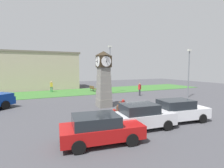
{
  "coord_description": "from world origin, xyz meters",
  "views": [
    {
      "loc": [
        -9.27,
        -14.71,
        3.8
      ],
      "look_at": [
        -1.07,
        2.32,
        2.05
      ],
      "focal_mm": 28.0,
      "sensor_mm": 36.0,
      "label": 1
    }
  ],
  "objects_px": {
    "bollard_near_tower": "(114,117)",
    "car_near_tower": "(142,116)",
    "clock_tower": "(104,80)",
    "pedestrian_crossing_lot": "(140,88)",
    "car_by_building": "(178,110)",
    "bollard_far_row": "(120,108)",
    "bollard_end_row": "(123,105)",
    "street_lamp_far_side": "(189,70)",
    "pedestrian_near_bench": "(51,86)",
    "street_lamp_near_road": "(110,66)",
    "bollard_mid_row": "(118,112)",
    "car_navy_sedan": "(100,128)",
    "bench": "(93,88)"
  },
  "relations": [
    {
      "from": "car_near_tower",
      "to": "bench",
      "type": "bearing_deg",
      "value": 80.38
    },
    {
      "from": "bollard_mid_row",
      "to": "car_navy_sedan",
      "type": "distance_m",
      "value": 4.14
    },
    {
      "from": "pedestrian_crossing_lot",
      "to": "street_lamp_far_side",
      "type": "xyz_separation_m",
      "value": [
        4.8,
        -3.87,
        2.57
      ]
    },
    {
      "from": "bollard_end_row",
      "to": "car_near_tower",
      "type": "xyz_separation_m",
      "value": [
        -1.34,
        -4.79,
        0.32
      ]
    },
    {
      "from": "bollard_end_row",
      "to": "street_lamp_far_side",
      "type": "distance_m",
      "value": 11.49
    },
    {
      "from": "bollard_far_row",
      "to": "car_by_building",
      "type": "xyz_separation_m",
      "value": [
        2.85,
        -3.38,
        0.25
      ]
    },
    {
      "from": "pedestrian_crossing_lot",
      "to": "clock_tower",
      "type": "bearing_deg",
      "value": -149.43
    },
    {
      "from": "pedestrian_crossing_lot",
      "to": "street_lamp_near_road",
      "type": "xyz_separation_m",
      "value": [
        -2.77,
        3.65,
        3.02
      ]
    },
    {
      "from": "pedestrian_near_bench",
      "to": "pedestrian_crossing_lot",
      "type": "bearing_deg",
      "value": -39.84
    },
    {
      "from": "street_lamp_near_road",
      "to": "street_lamp_far_side",
      "type": "xyz_separation_m",
      "value": [
        7.57,
        -7.53,
        -0.46
      ]
    },
    {
      "from": "car_near_tower",
      "to": "car_by_building",
      "type": "relative_size",
      "value": 0.94
    },
    {
      "from": "bollard_far_row",
      "to": "car_near_tower",
      "type": "distance_m",
      "value": 3.52
    },
    {
      "from": "car_navy_sedan",
      "to": "car_by_building",
      "type": "distance_m",
      "value": 6.36
    },
    {
      "from": "clock_tower",
      "to": "bollard_far_row",
      "type": "relative_size",
      "value": 5.01
    },
    {
      "from": "car_navy_sedan",
      "to": "pedestrian_near_bench",
      "type": "xyz_separation_m",
      "value": [
        0.02,
        20.45,
        0.26
      ]
    },
    {
      "from": "bollard_end_row",
      "to": "street_lamp_near_road",
      "type": "xyz_separation_m",
      "value": [
        3.26,
        9.79,
        3.54
      ]
    },
    {
      "from": "bollard_near_tower",
      "to": "car_near_tower",
      "type": "distance_m",
      "value": 1.85
    },
    {
      "from": "car_near_tower",
      "to": "pedestrian_near_bench",
      "type": "height_order",
      "value": "pedestrian_near_bench"
    },
    {
      "from": "pedestrian_near_bench",
      "to": "bollard_end_row",
      "type": "bearing_deg",
      "value": -73.36
    },
    {
      "from": "clock_tower",
      "to": "pedestrian_crossing_lot",
      "type": "xyz_separation_m",
      "value": [
        7.1,
        4.19,
        -1.67
      ]
    },
    {
      "from": "clock_tower",
      "to": "car_by_building",
      "type": "relative_size",
      "value": 1.26
    },
    {
      "from": "bollard_far_row",
      "to": "pedestrian_near_bench",
      "type": "relative_size",
      "value": 0.62
    },
    {
      "from": "bollard_mid_row",
      "to": "car_near_tower",
      "type": "bearing_deg",
      "value": -79.69
    },
    {
      "from": "pedestrian_near_bench",
      "to": "street_lamp_near_road",
      "type": "xyz_separation_m",
      "value": [
        7.71,
        -5.1,
        3.02
      ]
    },
    {
      "from": "street_lamp_near_road",
      "to": "pedestrian_crossing_lot",
      "type": "bearing_deg",
      "value": -52.82
    },
    {
      "from": "bollard_end_row",
      "to": "car_navy_sedan",
      "type": "xyz_separation_m",
      "value": [
        -4.47,
        -5.56,
        0.26
      ]
    },
    {
      "from": "car_near_tower",
      "to": "pedestrian_crossing_lot",
      "type": "xyz_separation_m",
      "value": [
        7.37,
        10.93,
        0.2
      ]
    },
    {
      "from": "street_lamp_near_road",
      "to": "bollard_end_row",
      "type": "bearing_deg",
      "value": -108.42
    },
    {
      "from": "bollard_end_row",
      "to": "pedestrian_crossing_lot",
      "type": "bearing_deg",
      "value": 45.51
    },
    {
      "from": "clock_tower",
      "to": "car_navy_sedan",
      "type": "height_order",
      "value": "clock_tower"
    },
    {
      "from": "bollard_end_row",
      "to": "street_lamp_near_road",
      "type": "height_order",
      "value": "street_lamp_near_road"
    },
    {
      "from": "car_near_tower",
      "to": "pedestrian_crossing_lot",
      "type": "relative_size",
      "value": 2.33
    },
    {
      "from": "car_near_tower",
      "to": "bench",
      "type": "height_order",
      "value": "car_near_tower"
    },
    {
      "from": "bollard_far_row",
      "to": "bollard_end_row",
      "type": "bearing_deg",
      "value": 51.84
    },
    {
      "from": "clock_tower",
      "to": "pedestrian_near_bench",
      "type": "bearing_deg",
      "value": 104.65
    },
    {
      "from": "car_by_building",
      "to": "pedestrian_crossing_lot",
      "type": "bearing_deg",
      "value": 68.79
    },
    {
      "from": "car_near_tower",
      "to": "bollard_end_row",
      "type": "bearing_deg",
      "value": 74.41
    },
    {
      "from": "bollard_mid_row",
      "to": "bollard_far_row",
      "type": "xyz_separation_m",
      "value": [
        0.75,
        1.13,
        -0.02
      ]
    },
    {
      "from": "clock_tower",
      "to": "pedestrian_crossing_lot",
      "type": "bearing_deg",
      "value": 30.57
    },
    {
      "from": "bollard_near_tower",
      "to": "bollard_end_row",
      "type": "relative_size",
      "value": 1.17
    },
    {
      "from": "car_near_tower",
      "to": "clock_tower",
      "type": "bearing_deg",
      "value": 87.73
    },
    {
      "from": "pedestrian_near_bench",
      "to": "pedestrian_crossing_lot",
      "type": "distance_m",
      "value": 13.66
    },
    {
      "from": "bollard_far_row",
      "to": "bollard_end_row",
      "type": "height_order",
      "value": "bollard_far_row"
    },
    {
      "from": "bollard_mid_row",
      "to": "car_near_tower",
      "type": "xyz_separation_m",
      "value": [
        0.43,
        -2.36,
        0.23
      ]
    },
    {
      "from": "car_near_tower",
      "to": "car_by_building",
      "type": "height_order",
      "value": "car_near_tower"
    },
    {
      "from": "bollard_end_row",
      "to": "bench",
      "type": "height_order",
      "value": "bollard_end_row"
    },
    {
      "from": "bollard_near_tower",
      "to": "bollard_mid_row",
      "type": "height_order",
      "value": "same"
    },
    {
      "from": "street_lamp_far_side",
      "to": "pedestrian_near_bench",
      "type": "bearing_deg",
      "value": 140.44
    },
    {
      "from": "pedestrian_near_bench",
      "to": "street_lamp_near_road",
      "type": "relative_size",
      "value": 0.25
    },
    {
      "from": "car_near_tower",
      "to": "street_lamp_far_side",
      "type": "bearing_deg",
      "value": 30.11
    }
  ]
}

